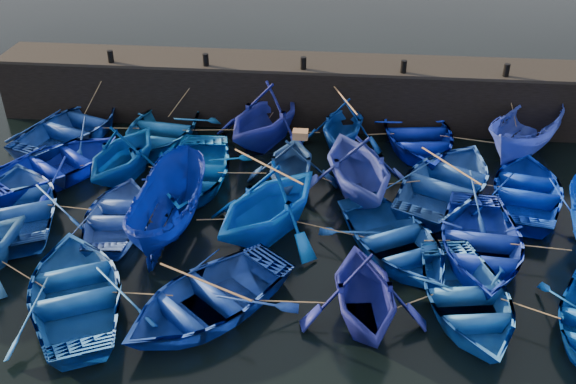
# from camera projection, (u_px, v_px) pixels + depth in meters

# --- Properties ---
(ground) EXTENTS (120.00, 120.00, 0.00)m
(ground) POSITION_uv_depth(u_px,v_px,m) (278.00, 268.00, 19.20)
(ground) COLOR black
(ground) RESTS_ON ground
(quay_wall) EXTENTS (26.00, 2.50, 2.50)m
(quay_wall) POSITION_uv_depth(u_px,v_px,m) (305.00, 92.00, 27.43)
(quay_wall) COLOR black
(quay_wall) RESTS_ON ground
(quay_top) EXTENTS (26.00, 2.50, 0.12)m
(quay_top) POSITION_uv_depth(u_px,v_px,m) (305.00, 63.00, 26.74)
(quay_top) COLOR black
(quay_top) RESTS_ON quay_wall
(bollard_0) EXTENTS (0.24, 0.24, 0.50)m
(bollard_0) POSITION_uv_depth(u_px,v_px,m) (111.00, 56.00, 26.47)
(bollard_0) COLOR black
(bollard_0) RESTS_ON quay_top
(bollard_1) EXTENTS (0.24, 0.24, 0.50)m
(bollard_1) POSITION_uv_depth(u_px,v_px,m) (206.00, 60.00, 26.14)
(bollard_1) COLOR black
(bollard_1) RESTS_ON quay_top
(bollard_2) EXTENTS (0.24, 0.24, 0.50)m
(bollard_2) POSITION_uv_depth(u_px,v_px,m) (303.00, 63.00, 25.81)
(bollard_2) COLOR black
(bollard_2) RESTS_ON quay_top
(bollard_3) EXTENTS (0.24, 0.24, 0.50)m
(bollard_3) POSITION_uv_depth(u_px,v_px,m) (404.00, 67.00, 25.48)
(bollard_3) COLOR black
(bollard_3) RESTS_ON quay_top
(bollard_4) EXTENTS (0.24, 0.24, 0.50)m
(bollard_4) POSITION_uv_depth(u_px,v_px,m) (506.00, 70.00, 25.15)
(bollard_4) COLOR black
(bollard_4) RESTS_ON quay_top
(boat_0) EXTENTS (5.78, 6.66, 1.16)m
(boat_0) POSITION_uv_depth(u_px,v_px,m) (73.00, 126.00, 26.10)
(boat_0) COLOR navy
(boat_0) RESTS_ON ground
(boat_1) EXTENTS (4.66, 6.04, 1.16)m
(boat_1) POSITION_uv_depth(u_px,v_px,m) (161.00, 129.00, 25.91)
(boat_1) COLOR #115294
(boat_1) RESTS_ON ground
(boat_2) EXTENTS (5.71, 6.06, 2.54)m
(boat_2) POSITION_uv_depth(u_px,v_px,m) (265.00, 114.00, 25.44)
(boat_2) COLOR navy
(boat_2) RESTS_ON ground
(boat_3) EXTENTS (3.87, 4.31, 2.01)m
(boat_3) POSITION_uv_depth(u_px,v_px,m) (343.00, 123.00, 25.36)
(boat_3) COLOR navy
(boat_3) RESTS_ON ground
(boat_4) EXTENTS (4.79, 6.17, 1.18)m
(boat_4) POSITION_uv_depth(u_px,v_px,m) (417.00, 134.00, 25.50)
(boat_4) COLOR #041795
(boat_4) RESTS_ON ground
(boat_5) EXTENTS (4.44, 5.28, 1.97)m
(boat_5) POSITION_uv_depth(u_px,v_px,m) (526.00, 135.00, 24.56)
(boat_5) COLOR blue
(boat_5) RESTS_ON ground
(boat_6) EXTENTS (6.25, 6.58, 1.11)m
(boat_6) POSITION_uv_depth(u_px,v_px,m) (56.00, 164.00, 23.44)
(boat_6) COLOR #0A20BA
(boat_6) RESTS_ON ground
(boat_7) EXTENTS (4.38, 4.83, 2.20)m
(boat_7) POSITION_uv_depth(u_px,v_px,m) (123.00, 152.00, 23.10)
(boat_7) COLOR navy
(boat_7) RESTS_ON ground
(boat_8) EXTENTS (3.93, 5.40, 1.10)m
(boat_8) POSITION_uv_depth(u_px,v_px,m) (193.00, 171.00, 23.01)
(boat_8) COLOR #0756BC
(boat_8) RESTS_ON ground
(boat_9) EXTENTS (3.35, 3.87, 2.02)m
(boat_9) POSITION_uv_depth(u_px,v_px,m) (292.00, 163.00, 22.59)
(boat_9) COLOR navy
(boat_9) RESTS_ON ground
(boat_10) EXTENTS (5.39, 5.84, 2.54)m
(boat_10) POSITION_uv_depth(u_px,v_px,m) (359.00, 165.00, 21.94)
(boat_10) COLOR #273794
(boat_10) RESTS_ON ground
(boat_11) EXTENTS (6.29, 6.98, 1.19)m
(boat_11) POSITION_uv_depth(u_px,v_px,m) (448.00, 181.00, 22.37)
(boat_11) COLOR #1E4BA7
(boat_11) RESTS_ON ground
(boat_12) EXTENTS (4.47, 5.58, 1.03)m
(boat_12) POSITION_uv_depth(u_px,v_px,m) (529.00, 189.00, 22.04)
(boat_12) COLOR #052CD4
(boat_12) RESTS_ON ground
(boat_13) EXTENTS (5.71, 6.41, 1.10)m
(boat_13) POSITION_uv_depth(u_px,v_px,m) (20.00, 203.00, 21.23)
(boat_13) COLOR #1A479F
(boat_13) RESTS_ON ground
(boat_14) EXTENTS (3.46, 4.57, 0.89)m
(boat_14) POSITION_uv_depth(u_px,v_px,m) (118.00, 214.00, 20.86)
(boat_14) COLOR blue
(boat_14) RESTS_ON ground
(boat_15) EXTENTS (2.14, 5.14, 1.96)m
(boat_15) POSITION_uv_depth(u_px,v_px,m) (167.00, 207.00, 20.24)
(boat_15) COLOR navy
(boat_15) RESTS_ON ground
(boat_16) EXTENTS (5.96, 6.18, 2.49)m
(boat_16) POSITION_uv_depth(u_px,v_px,m) (268.00, 202.00, 20.00)
(boat_16) COLOR blue
(boat_16) RESTS_ON ground
(boat_17) EXTENTS (5.57, 6.13, 1.04)m
(boat_17) POSITION_uv_depth(u_px,v_px,m) (394.00, 240.00, 19.52)
(boat_17) COLOR #12449F
(boat_17) RESTS_ON ground
(boat_18) EXTENTS (4.12, 5.52, 1.10)m
(boat_18) POSITION_uv_depth(u_px,v_px,m) (480.00, 242.00, 19.37)
(boat_18) COLOR #1430C7
(boat_18) RESTS_ON ground
(boat_21) EXTENTS (5.71, 6.45, 1.11)m
(boat_21) POSITION_uv_depth(u_px,v_px,m) (76.00, 290.00, 17.50)
(boat_21) COLOR #144EA4
(boat_21) RESTS_ON ground
(boat_22) EXTENTS (6.22, 6.37, 1.08)m
(boat_22) POSITION_uv_depth(u_px,v_px,m) (206.00, 298.00, 17.23)
(boat_22) COLOR #153895
(boat_22) RESTS_ON ground
(boat_23) EXTENTS (3.95, 4.41, 2.08)m
(boat_23) POSITION_uv_depth(u_px,v_px,m) (364.00, 291.00, 16.71)
(boat_23) COLOR navy
(boat_23) RESTS_ON ground
(boat_24) EXTENTS (4.24, 5.38, 1.01)m
(boat_24) POSITION_uv_depth(u_px,v_px,m) (467.00, 298.00, 17.29)
(boat_24) COLOR blue
(boat_24) RESTS_ON ground
(wooden_crate) EXTENTS (0.52, 0.41, 0.28)m
(wooden_crate) POSITION_uv_depth(u_px,v_px,m) (300.00, 134.00, 21.97)
(wooden_crate) COLOR #986942
(wooden_crate) RESTS_ON boat_9
(mooring_ropes) EXTENTS (17.99, 11.72, 2.10)m
(mooring_ropes) POSITION_uv_depth(u_px,v_px,m) (289.00, 162.00, 22.93)
(mooring_ropes) COLOR tan
(mooring_ropes) RESTS_ON ground
(loose_oars) EXTENTS (9.43, 12.31, 1.47)m
(loose_oars) POSITION_uv_depth(u_px,v_px,m) (326.00, 169.00, 20.78)
(loose_oars) COLOR #99724C
(loose_oars) RESTS_ON ground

